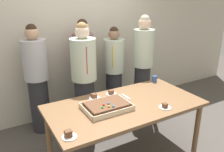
{
  "coord_description": "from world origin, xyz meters",
  "views": [
    {
      "loc": [
        -1.47,
        -2.22,
        2.13
      ],
      "look_at": [
        -0.11,
        0.15,
        1.15
      ],
      "focal_mm": 37.18,
      "sensor_mm": 36.0,
      "label": 1
    }
  ],
  "objects_px": {
    "sheet_cake": "(107,106)",
    "plated_slice_near_left": "(165,107)",
    "person_striped_tie_right": "(84,80)",
    "person_back_corner": "(84,69)",
    "person_serving_front": "(114,71)",
    "plated_slice_near_right": "(111,93)",
    "cake_server_utensil": "(126,97)",
    "person_green_shirt_behind": "(37,79)",
    "party_table": "(125,110)",
    "person_far_right_suit": "(143,65)",
    "plated_slice_far_right": "(69,135)",
    "drink_cup_nearest": "(155,79)",
    "plated_slice_far_left": "(94,97)"
  },
  "relations": [
    {
      "from": "plated_slice_near_right",
      "to": "plated_slice_far_right",
      "type": "bearing_deg",
      "value": -141.97
    },
    {
      "from": "plated_slice_near_right",
      "to": "person_serving_front",
      "type": "xyz_separation_m",
      "value": [
        0.51,
        0.79,
        0.01
      ]
    },
    {
      "from": "person_striped_tie_right",
      "to": "person_green_shirt_behind",
      "type": "bearing_deg",
      "value": -120.37
    },
    {
      "from": "plated_slice_near_right",
      "to": "person_serving_front",
      "type": "bearing_deg",
      "value": 57.48
    },
    {
      "from": "plated_slice_far_left",
      "to": "person_far_right_suit",
      "type": "xyz_separation_m",
      "value": [
        1.2,
        0.53,
        0.12
      ]
    },
    {
      "from": "plated_slice_far_right",
      "to": "plated_slice_near_right",
      "type": "bearing_deg",
      "value": 38.03
    },
    {
      "from": "plated_slice_near_left",
      "to": "drink_cup_nearest",
      "type": "xyz_separation_m",
      "value": [
        0.46,
        0.75,
        0.03
      ]
    },
    {
      "from": "cake_server_utensil",
      "to": "person_serving_front",
      "type": "relative_size",
      "value": 0.12
    },
    {
      "from": "plated_slice_far_left",
      "to": "person_striped_tie_right",
      "type": "relative_size",
      "value": 0.09
    },
    {
      "from": "plated_slice_far_right",
      "to": "cake_server_utensil",
      "type": "relative_size",
      "value": 0.75
    },
    {
      "from": "person_serving_front",
      "to": "person_far_right_suit",
      "type": "relative_size",
      "value": 0.89
    },
    {
      "from": "party_table",
      "to": "plated_slice_near_right",
      "type": "xyz_separation_m",
      "value": [
        -0.01,
        0.34,
        0.1
      ]
    },
    {
      "from": "plated_slice_far_right",
      "to": "cake_server_utensil",
      "type": "bearing_deg",
      "value": 26.8
    },
    {
      "from": "plated_slice_near_left",
      "to": "person_striped_tie_right",
      "type": "distance_m",
      "value": 1.28
    },
    {
      "from": "plated_slice_near_left",
      "to": "person_striped_tie_right",
      "type": "bearing_deg",
      "value": 116.3
    },
    {
      "from": "party_table",
      "to": "person_green_shirt_behind",
      "type": "height_order",
      "value": "person_green_shirt_behind"
    },
    {
      "from": "person_green_shirt_behind",
      "to": "person_back_corner",
      "type": "bearing_deg",
      "value": 66.68
    },
    {
      "from": "plated_slice_near_left",
      "to": "plated_slice_near_right",
      "type": "xyz_separation_m",
      "value": [
        -0.37,
        0.68,
        0.0
      ]
    },
    {
      "from": "sheet_cake",
      "to": "plated_slice_near_left",
      "type": "xyz_separation_m",
      "value": [
        0.63,
        -0.34,
        -0.02
      ]
    },
    {
      "from": "plated_slice_far_right",
      "to": "person_back_corner",
      "type": "bearing_deg",
      "value": 61.68
    },
    {
      "from": "drink_cup_nearest",
      "to": "person_striped_tie_right",
      "type": "distance_m",
      "value": 1.11
    },
    {
      "from": "plated_slice_near_left",
      "to": "plated_slice_near_right",
      "type": "height_order",
      "value": "plated_slice_near_left"
    },
    {
      "from": "person_serving_front",
      "to": "person_back_corner",
      "type": "xyz_separation_m",
      "value": [
        -0.52,
        0.1,
        0.09
      ]
    },
    {
      "from": "plated_slice_far_left",
      "to": "person_far_right_suit",
      "type": "height_order",
      "value": "person_far_right_suit"
    },
    {
      "from": "sheet_cake",
      "to": "cake_server_utensil",
      "type": "bearing_deg",
      "value": 23.04
    },
    {
      "from": "sheet_cake",
      "to": "party_table",
      "type": "bearing_deg",
      "value": -0.51
    },
    {
      "from": "drink_cup_nearest",
      "to": "person_back_corner",
      "type": "distance_m",
      "value": 1.18
    },
    {
      "from": "person_far_right_suit",
      "to": "plated_slice_far_right",
      "type": "bearing_deg",
      "value": -2.22
    },
    {
      "from": "drink_cup_nearest",
      "to": "person_green_shirt_behind",
      "type": "distance_m",
      "value": 1.82
    },
    {
      "from": "cake_server_utensil",
      "to": "person_serving_front",
      "type": "bearing_deg",
      "value": 68.77
    },
    {
      "from": "person_serving_front",
      "to": "person_back_corner",
      "type": "height_order",
      "value": "person_back_corner"
    },
    {
      "from": "plated_slice_far_right",
      "to": "person_far_right_suit",
      "type": "bearing_deg",
      "value": 33.92
    },
    {
      "from": "sheet_cake",
      "to": "person_green_shirt_behind",
      "type": "xyz_separation_m",
      "value": [
        -0.54,
        1.23,
        0.05
      ]
    },
    {
      "from": "plated_slice_far_left",
      "to": "person_green_shirt_behind",
      "type": "bearing_deg",
      "value": 121.43
    },
    {
      "from": "person_serving_front",
      "to": "person_far_right_suit",
      "type": "bearing_deg",
      "value": 93.7
    },
    {
      "from": "person_back_corner",
      "to": "plated_slice_far_right",
      "type": "bearing_deg",
      "value": -17.18
    },
    {
      "from": "plated_slice_far_right",
      "to": "person_far_right_suit",
      "type": "height_order",
      "value": "person_far_right_suit"
    },
    {
      "from": "party_table",
      "to": "person_back_corner",
      "type": "height_order",
      "value": "person_back_corner"
    },
    {
      "from": "cake_server_utensil",
      "to": "person_green_shirt_behind",
      "type": "relative_size",
      "value": 0.12
    },
    {
      "from": "plated_slice_far_right",
      "to": "sheet_cake",
      "type": "bearing_deg",
      "value": 29.1
    },
    {
      "from": "person_far_right_suit",
      "to": "person_back_corner",
      "type": "distance_m",
      "value": 1.02
    },
    {
      "from": "plated_slice_near_right",
      "to": "person_far_right_suit",
      "type": "relative_size",
      "value": 0.08
    },
    {
      "from": "plated_slice_near_right",
      "to": "plated_slice_far_right",
      "type": "relative_size",
      "value": 1.0
    },
    {
      "from": "person_green_shirt_behind",
      "to": "person_far_right_suit",
      "type": "height_order",
      "value": "person_far_right_suit"
    },
    {
      "from": "plated_slice_near_left",
      "to": "cake_server_utensil",
      "type": "bearing_deg",
      "value": 115.37
    },
    {
      "from": "sheet_cake",
      "to": "cake_server_utensil",
      "type": "distance_m",
      "value": 0.42
    },
    {
      "from": "plated_slice_near_right",
      "to": "person_green_shirt_behind",
      "type": "bearing_deg",
      "value": 132.04
    },
    {
      "from": "plated_slice_near_right",
      "to": "person_serving_front",
      "type": "height_order",
      "value": "person_serving_front"
    },
    {
      "from": "person_serving_front",
      "to": "person_green_shirt_behind",
      "type": "distance_m",
      "value": 1.31
    },
    {
      "from": "sheet_cake",
      "to": "person_back_corner",
      "type": "xyz_separation_m",
      "value": [
        0.24,
        1.23,
        0.08
      ]
    }
  ]
}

